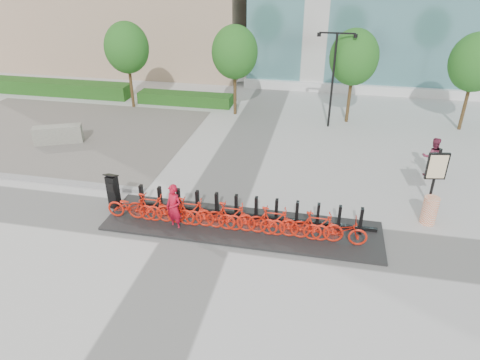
% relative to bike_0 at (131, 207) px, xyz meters
% --- Properties ---
extents(ground, '(120.00, 120.00, 0.00)m').
position_rel_bike_0_xyz_m(ground, '(2.60, 0.05, -0.55)').
color(ground, '#AEAEAE').
extents(gravel_patch, '(14.00, 14.00, 0.00)m').
position_rel_bike_0_xyz_m(gravel_patch, '(-7.40, 7.05, -0.55)').
color(gravel_patch, '#505050').
rests_on(gravel_patch, ground).
extents(hedge_a, '(10.00, 1.40, 0.90)m').
position_rel_bike_0_xyz_m(hedge_a, '(-11.40, 13.55, -0.10)').
color(hedge_a, '#163D0E').
rests_on(hedge_a, ground).
extents(hedge_b, '(6.00, 1.20, 0.70)m').
position_rel_bike_0_xyz_m(hedge_b, '(-2.40, 13.25, -0.20)').
color(hedge_b, '#163D0E').
rests_on(hedge_b, ground).
extents(tree_0, '(2.60, 2.60, 5.10)m').
position_rel_bike_0_xyz_m(tree_0, '(-5.40, 12.05, 3.04)').
color(tree_0, brown).
rests_on(tree_0, ground).
extents(tree_1, '(2.60, 2.60, 5.10)m').
position_rel_bike_0_xyz_m(tree_1, '(1.10, 12.05, 3.04)').
color(tree_1, brown).
rests_on(tree_1, ground).
extents(tree_2, '(2.60, 2.60, 5.10)m').
position_rel_bike_0_xyz_m(tree_2, '(7.60, 12.05, 3.04)').
color(tree_2, brown).
rests_on(tree_2, ground).
extents(tree_3, '(2.60, 2.60, 5.10)m').
position_rel_bike_0_xyz_m(tree_3, '(13.60, 12.05, 3.04)').
color(tree_3, brown).
rests_on(tree_3, ground).
extents(streetlamp, '(2.00, 0.20, 5.00)m').
position_rel_bike_0_xyz_m(streetlamp, '(6.60, 11.05, 2.58)').
color(streetlamp, black).
rests_on(streetlamp, ground).
extents(dock_pad, '(9.60, 2.40, 0.08)m').
position_rel_bike_0_xyz_m(dock_pad, '(3.90, 0.35, -0.51)').
color(dock_pad, black).
rests_on(dock_pad, ground).
extents(dock_rail_posts, '(8.02, 0.50, 0.85)m').
position_rel_bike_0_xyz_m(dock_rail_posts, '(3.96, 0.82, -0.05)').
color(dock_rail_posts, black).
rests_on(dock_rail_posts, dock_pad).
extents(bike_0, '(1.79, 0.62, 0.94)m').
position_rel_bike_0_xyz_m(bike_0, '(0.00, 0.00, 0.00)').
color(bike_0, red).
rests_on(bike_0, dock_pad).
extents(bike_1, '(1.74, 0.49, 1.04)m').
position_rel_bike_0_xyz_m(bike_1, '(0.72, 0.00, 0.05)').
color(bike_1, red).
rests_on(bike_1, dock_pad).
extents(bike_2, '(1.79, 0.62, 0.94)m').
position_rel_bike_0_xyz_m(bike_2, '(1.44, 0.00, 0.00)').
color(bike_2, red).
rests_on(bike_2, dock_pad).
extents(bike_3, '(1.74, 0.49, 1.04)m').
position_rel_bike_0_xyz_m(bike_3, '(2.16, 0.00, 0.05)').
color(bike_3, red).
rests_on(bike_3, dock_pad).
extents(bike_4, '(1.79, 0.62, 0.94)m').
position_rel_bike_0_xyz_m(bike_4, '(2.88, 0.00, 0.00)').
color(bike_4, red).
rests_on(bike_4, dock_pad).
extents(bike_5, '(1.74, 0.49, 1.04)m').
position_rel_bike_0_xyz_m(bike_5, '(3.60, 0.00, 0.05)').
color(bike_5, red).
rests_on(bike_5, dock_pad).
extents(bike_6, '(1.79, 0.62, 0.94)m').
position_rel_bike_0_xyz_m(bike_6, '(4.32, 0.00, 0.00)').
color(bike_6, red).
rests_on(bike_6, dock_pad).
extents(bike_7, '(1.74, 0.49, 1.04)m').
position_rel_bike_0_xyz_m(bike_7, '(5.04, 0.00, 0.05)').
color(bike_7, red).
rests_on(bike_7, dock_pad).
extents(bike_8, '(1.79, 0.62, 0.94)m').
position_rel_bike_0_xyz_m(bike_8, '(5.76, 0.00, 0.00)').
color(bike_8, red).
rests_on(bike_8, dock_pad).
extents(bike_9, '(1.74, 0.49, 1.04)m').
position_rel_bike_0_xyz_m(bike_9, '(6.48, 0.00, 0.05)').
color(bike_9, red).
rests_on(bike_9, dock_pad).
extents(bike_10, '(1.79, 0.62, 0.94)m').
position_rel_bike_0_xyz_m(bike_10, '(7.20, 0.00, 0.00)').
color(bike_10, red).
rests_on(bike_10, dock_pad).
extents(kiosk, '(0.48, 0.42, 1.41)m').
position_rel_bike_0_xyz_m(kiosk, '(-0.94, 0.57, 0.20)').
color(kiosk, black).
rests_on(kiosk, dock_pad).
extents(worker_red, '(0.73, 0.62, 1.69)m').
position_rel_bike_0_xyz_m(worker_red, '(1.68, -0.21, 0.30)').
color(worker_red, '#B70D26').
rests_on(worker_red, ground).
extents(pedestrian, '(0.84, 0.66, 1.73)m').
position_rel_bike_0_xyz_m(pedestrian, '(10.99, 5.88, 0.32)').
color(pedestrian, maroon).
rests_on(pedestrian, ground).
extents(construction_barrel, '(0.64, 0.64, 1.02)m').
position_rel_bike_0_xyz_m(construction_barrel, '(10.29, 1.96, -0.04)').
color(construction_barrel, '#DC4503').
rests_on(construction_barrel, ground).
extents(jersey_barrier, '(2.36, 1.53, 0.89)m').
position_rel_bike_0_xyz_m(jersey_barrier, '(-6.62, 5.86, -0.11)').
color(jersey_barrier, gray).
rests_on(jersey_barrier, ground).
extents(map_sign, '(0.76, 0.25, 2.29)m').
position_rel_bike_0_xyz_m(map_sign, '(10.56, 3.30, 0.97)').
color(map_sign, black).
rests_on(map_sign, ground).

